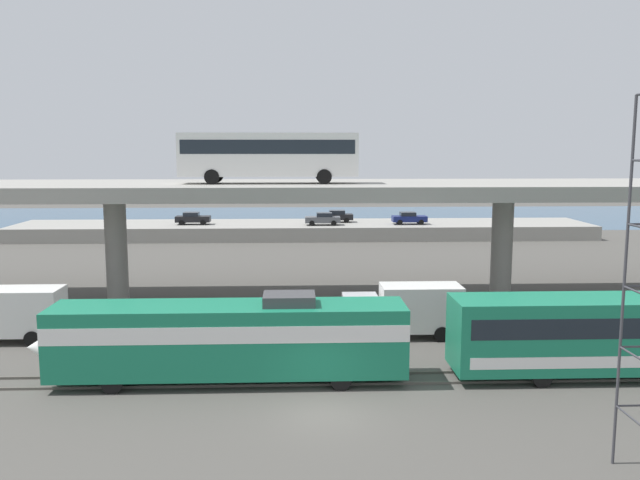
# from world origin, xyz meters

# --- Properties ---
(ground_plane) EXTENTS (260.00, 260.00, 0.00)m
(ground_plane) POSITION_xyz_m (0.00, 0.00, 0.00)
(ground_plane) COLOR #4C4944
(rail_strip_near) EXTENTS (110.00, 0.12, 0.12)m
(rail_strip_near) POSITION_xyz_m (0.00, 3.28, 0.06)
(rail_strip_near) COLOR #59544C
(rail_strip_near) RESTS_ON ground_plane
(rail_strip_far) EXTENTS (110.00, 0.12, 0.12)m
(rail_strip_far) POSITION_xyz_m (0.00, 4.72, 0.06)
(rail_strip_far) COLOR #59544C
(rail_strip_far) RESTS_ON ground_plane
(train_locomotive) EXTENTS (17.49, 3.04, 4.18)m
(train_locomotive) POSITION_xyz_m (-5.06, 4.00, 2.19)
(train_locomotive) COLOR #197A56
(train_locomotive) RESTS_ON ground_plane
(highway_overpass) EXTENTS (96.00, 11.40, 8.48)m
(highway_overpass) POSITION_xyz_m (0.00, 20.00, 7.74)
(highway_overpass) COLOR gray
(highway_overpass) RESTS_ON ground_plane
(transit_bus_on_overpass) EXTENTS (12.00, 2.68, 3.40)m
(transit_bus_on_overpass) POSITION_xyz_m (-2.92, 19.21, 10.54)
(transit_bus_on_overpass) COLOR silver
(transit_bus_on_overpass) RESTS_ON highway_overpass
(service_truck_west) EXTENTS (6.80, 2.46, 3.04)m
(service_truck_west) POSITION_xyz_m (5.21, 11.05, 1.64)
(service_truck_west) COLOR #B7B7BC
(service_truck_west) RESTS_ON ground_plane
(service_truck_east) EXTENTS (6.80, 2.46, 3.04)m
(service_truck_east) POSITION_xyz_m (-17.57, 11.05, 1.64)
(service_truck_east) COLOR #0C4C26
(service_truck_east) RESTS_ON ground_plane
(pier_parking_lot) EXTENTS (70.29, 10.38, 1.68)m
(pier_parking_lot) POSITION_xyz_m (0.00, 55.00, 0.84)
(pier_parking_lot) COLOR gray
(pier_parking_lot) RESTS_ON ground_plane
(parked_car_0) EXTENTS (4.15, 1.83, 1.50)m
(parked_car_0) POSITION_xyz_m (-13.49, 54.10, 2.45)
(parked_car_0) COLOR black
(parked_car_0) RESTS_ON pier_parking_lot
(parked_car_1) EXTENTS (4.39, 1.85, 1.50)m
(parked_car_1) POSITION_xyz_m (3.99, 55.88, 2.46)
(parked_car_1) COLOR black
(parked_car_1) RESTS_ON pier_parking_lot
(parked_car_2) EXTENTS (4.16, 1.93, 1.50)m
(parked_car_2) POSITION_xyz_m (12.79, 53.30, 2.46)
(parked_car_2) COLOR navy
(parked_car_2) RESTS_ON pier_parking_lot
(parked_car_3) EXTENTS (4.20, 1.92, 1.50)m
(parked_car_3) POSITION_xyz_m (2.27, 52.82, 2.46)
(parked_car_3) COLOR #515459
(parked_car_3) RESTS_ON pier_parking_lot
(harbor_water) EXTENTS (140.00, 36.00, 0.01)m
(harbor_water) POSITION_xyz_m (0.00, 78.00, 0.00)
(harbor_water) COLOR #2D5170
(harbor_water) RESTS_ON ground_plane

